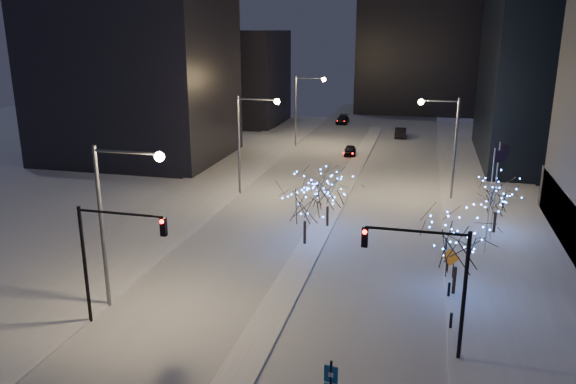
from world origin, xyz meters
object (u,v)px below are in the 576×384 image
(street_lamp_east, at_px, (446,135))
(holiday_tree_plaza_far, at_px, (498,196))
(street_lamp_w_far, at_px, (303,101))
(car_far, at_px, (343,120))
(street_lamp_w_mid, at_px, (249,131))
(holiday_tree_plaza_near, at_px, (458,241))
(holiday_tree_median_near, at_px, (305,201))
(holiday_tree_median_far, at_px, (328,189))
(street_lamp_w_near, at_px, (116,206))
(traffic_signal_east, at_px, (433,272))
(car_near, at_px, (350,150))
(construction_sign, at_px, (450,260))
(car_mid, at_px, (401,132))
(traffic_signal_west, at_px, (108,247))

(street_lamp_east, distance_m, holiday_tree_plaza_far, 10.53)
(street_lamp_w_far, relative_size, car_far, 2.02)
(street_lamp_east, distance_m, car_far, 46.86)
(street_lamp_w_mid, bearing_deg, holiday_tree_plaza_near, -43.61)
(holiday_tree_median_near, bearing_deg, street_lamp_w_far, 102.72)
(street_lamp_east, xyz_separation_m, holiday_tree_plaza_near, (0.42, -21.52, -2.75))
(holiday_tree_plaza_far, bearing_deg, street_lamp_w_far, 126.49)
(street_lamp_east, bearing_deg, street_lamp_w_mid, -171.04)
(street_lamp_w_far, xyz_separation_m, holiday_tree_median_far, (9.44, -32.90, -3.05))
(car_far, xyz_separation_m, holiday_tree_plaza_far, (20.52, -52.68, 2.56))
(street_lamp_w_near, relative_size, traffic_signal_east, 1.43)
(car_far, bearing_deg, street_lamp_w_near, -93.42)
(street_lamp_w_mid, xyz_separation_m, car_near, (7.44, 20.78, -5.84))
(street_lamp_w_far, bearing_deg, traffic_signal_east, -70.68)
(street_lamp_w_near, distance_m, street_lamp_east, 33.85)
(holiday_tree_median_near, xyz_separation_m, holiday_tree_median_far, (1.00, 4.48, -0.15))
(street_lamp_east, relative_size, traffic_signal_east, 1.43)
(car_far, xyz_separation_m, holiday_tree_median_far, (6.89, -54.40, 2.73))
(construction_sign, bearing_deg, holiday_tree_plaza_near, -71.75)
(car_near, relative_size, construction_sign, 1.84)
(street_lamp_w_mid, bearing_deg, street_lamp_w_near, -90.00)
(street_lamp_w_far, relative_size, holiday_tree_median_far, 1.92)
(street_lamp_w_far, bearing_deg, car_far, 83.24)
(street_lamp_w_far, height_order, traffic_signal_east, street_lamp_w_far)
(street_lamp_w_mid, height_order, holiday_tree_median_near, street_lamp_w_mid)
(car_mid, relative_size, holiday_tree_plaza_far, 0.98)
(street_lamp_east, bearing_deg, holiday_tree_plaza_far, -66.22)
(street_lamp_w_far, distance_m, holiday_tree_plaza_near, 47.75)
(street_lamp_w_far, relative_size, holiday_tree_median_near, 1.77)
(car_far, bearing_deg, construction_sign, -76.45)
(street_lamp_w_near, bearing_deg, street_lamp_w_mid, 90.00)
(traffic_signal_east, distance_m, holiday_tree_plaza_far, 20.54)
(traffic_signal_west, relative_size, holiday_tree_plaza_near, 1.19)
(traffic_signal_west, xyz_separation_m, car_far, (2.05, 73.50, -4.04))
(street_lamp_w_far, height_order, construction_sign, street_lamp_w_far)
(holiday_tree_median_far, relative_size, holiday_tree_plaza_far, 1.08)
(traffic_signal_east, height_order, construction_sign, traffic_signal_east)
(street_lamp_w_near, xyz_separation_m, holiday_tree_plaza_near, (19.44, 6.48, -2.80))
(holiday_tree_plaza_far, distance_m, construction_sign, 10.80)
(holiday_tree_median_near, bearing_deg, holiday_tree_plaza_far, 22.98)
(street_lamp_w_near, xyz_separation_m, traffic_signal_west, (0.50, -2.00, -1.74))
(traffic_signal_west, distance_m, holiday_tree_plaza_far, 30.74)
(holiday_tree_median_near, distance_m, holiday_tree_plaza_far, 15.89)
(holiday_tree_median_near, height_order, holiday_tree_plaza_far, holiday_tree_median_near)
(street_lamp_w_near, relative_size, street_lamp_w_far, 1.00)
(traffic_signal_west, xyz_separation_m, car_mid, (12.80, 62.60, -3.99))
(car_near, relative_size, car_far, 0.78)
(car_mid, bearing_deg, street_lamp_w_near, 76.75)
(street_lamp_w_mid, height_order, holiday_tree_median_far, street_lamp_w_mid)
(holiday_tree_median_far, bearing_deg, car_mid, 84.92)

